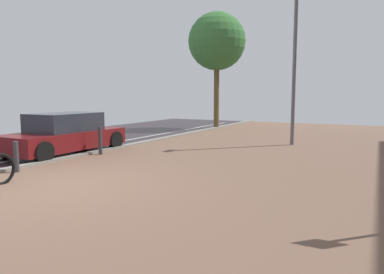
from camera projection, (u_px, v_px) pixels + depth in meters
name	position (u px, v px, depth m)	size (l,w,h in m)	color
ground	(108.00, 198.00, 6.82)	(21.00, 40.00, 0.13)	#2B2128
parked_car_near	(65.00, 134.00, 11.85)	(1.87, 4.16, 1.33)	maroon
lamp_post	(295.00, 55.00, 13.49)	(0.20, 0.52, 6.22)	slate
street_tree	(217.00, 42.00, 20.28)	(3.26, 3.26, 6.58)	brown
bollard_near	(16.00, 157.00, 8.92)	(0.12, 0.12, 0.78)	#38383D
bollard_far	(100.00, 141.00, 11.59)	(0.12, 0.12, 0.90)	#38383D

